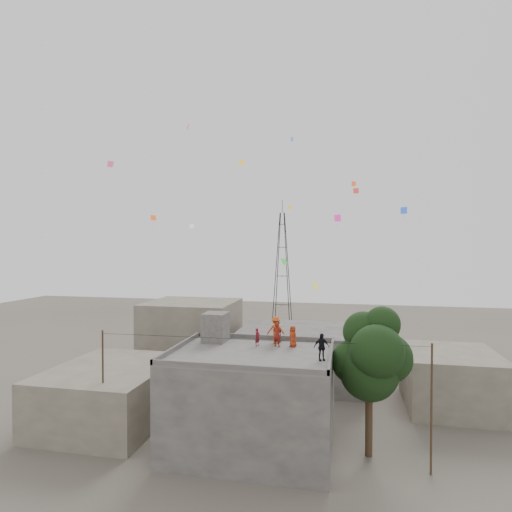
{
  "coord_description": "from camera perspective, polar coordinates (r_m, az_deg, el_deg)",
  "views": [
    {
      "loc": [
        5.79,
        -26.16,
        12.82
      ],
      "look_at": [
        -0.28,
        2.6,
        12.13
      ],
      "focal_mm": 30.0,
      "sensor_mm": 36.0,
      "label": 1
    }
  ],
  "objects": [
    {
      "name": "utility_line",
      "position": [
        27.01,
        -0.06,
        -18.1
      ],
      "size": [
        20.12,
        0.62,
        7.4
      ],
      "color": "black",
      "rests_on": "ground"
    },
    {
      "name": "stair_head_box",
      "position": [
        30.67,
        -5.41,
        -9.4
      ],
      "size": [
        1.6,
        1.8,
        2.0
      ],
      "primitive_type": "cube",
      "color": "#454341",
      "rests_on": "main_building"
    },
    {
      "name": "tree",
      "position": [
        27.63,
        15.22,
        -12.76
      ],
      "size": [
        4.9,
        4.6,
        9.1
      ],
      "color": "black",
      "rests_on": "ground"
    },
    {
      "name": "ground",
      "position": [
        29.71,
        -0.55,
        -24.21
      ],
      "size": [
        140.0,
        140.0,
        0.0
      ],
      "primitive_type": "plane",
      "color": "#4F4941",
      "rests_on": "ground"
    },
    {
      "name": "parapet",
      "position": [
        27.59,
        -0.55,
        -12.42
      ],
      "size": [
        10.0,
        8.0,
        0.3
      ],
      "color": "#454341",
      "rests_on": "main_building"
    },
    {
      "name": "person_dark_adult",
      "position": [
        25.88,
        8.72,
        -11.89
      ],
      "size": [
        1.01,
        0.73,
        1.6
      ],
      "primitive_type": "imported",
      "rotation": [
        0.0,
        0.0,
        0.42
      ],
      "color": "black",
      "rests_on": "main_building"
    },
    {
      "name": "person_orange_adult",
      "position": [
        29.83,
        2.65,
        -9.83
      ],
      "size": [
        1.31,
        0.89,
        1.87
      ],
      "primitive_type": "imported",
      "rotation": [
        0.0,
        0.0,
        -2.97
      ],
      "color": "#CC4D17",
      "rests_on": "main_building"
    },
    {
      "name": "person_red_child",
      "position": [
        29.21,
        0.19,
        -10.76
      ],
      "size": [
        0.44,
        0.51,
        1.18
      ],
      "primitive_type": "imported",
      "rotation": [
        0.0,
        0.0,
        1.13
      ],
      "color": "maroon",
      "rests_on": "main_building"
    },
    {
      "name": "neighbor_north",
      "position": [
        41.64,
        6.5,
        -13.0
      ],
      "size": [
        12.0,
        9.0,
        5.0
      ],
      "primitive_type": "cube",
      "color": "#454341",
      "rests_on": "ground"
    },
    {
      "name": "main_building",
      "position": [
        28.52,
        -0.55,
        -18.68
      ],
      "size": [
        10.0,
        8.0,
        6.1
      ],
      "color": "#454341",
      "rests_on": "ground"
    },
    {
      "name": "transmission_tower",
      "position": [
        66.99,
        3.51,
        -1.85
      ],
      "size": [
        2.97,
        2.97,
        20.01
      ],
      "color": "black",
      "rests_on": "ground"
    },
    {
      "name": "person_red_adult",
      "position": [
        28.97,
        2.83,
        -10.42
      ],
      "size": [
        0.69,
        0.56,
        1.62
      ],
      "primitive_type": "imported",
      "rotation": [
        0.0,
        0.0,
        2.8
      ],
      "color": "maroon",
      "rests_on": "main_building"
    },
    {
      "name": "person_dark_child",
      "position": [
        30.46,
        2.87,
        -10.02
      ],
      "size": [
        0.88,
        0.84,
        1.43
      ],
      "primitive_type": "imported",
      "rotation": [
        0.0,
        0.0,
        2.52
      ],
      "color": "black",
      "rests_on": "main_building"
    },
    {
      "name": "neighbor_west",
      "position": [
        34.53,
        -18.74,
        -16.98
      ],
      "size": [
        8.0,
        10.0,
        4.0
      ],
      "primitive_type": "cube",
      "color": "#615B4D",
      "rests_on": "ground"
    },
    {
      "name": "neighbor_northwest",
      "position": [
        45.98,
        -8.56,
        -10.35
      ],
      "size": [
        9.0,
        8.0,
        7.0
      ],
      "primitive_type": "cube",
      "color": "#615B4D",
      "rests_on": "ground"
    },
    {
      "name": "kites",
      "position": [
        32.92,
        2.62,
        7.12
      ],
      "size": [
        21.28,
        15.71,
        12.86
      ],
      "color": "#F9531A",
      "rests_on": "ground"
    },
    {
      "name": "neighbor_east",
      "position": [
        38.57,
        24.57,
        -14.75
      ],
      "size": [
        7.0,
        8.0,
        4.4
      ],
      "primitive_type": "cube",
      "color": "#615B4D",
      "rests_on": "ground"
    },
    {
      "name": "person_orange_child",
      "position": [
        29.03,
        4.94,
        -10.62
      ],
      "size": [
        0.81,
        0.79,
        1.4
      ],
      "primitive_type": "imported",
      "rotation": [
        0.0,
        0.0,
        -0.73
      ],
      "color": "#A63113",
      "rests_on": "main_building"
    }
  ]
}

